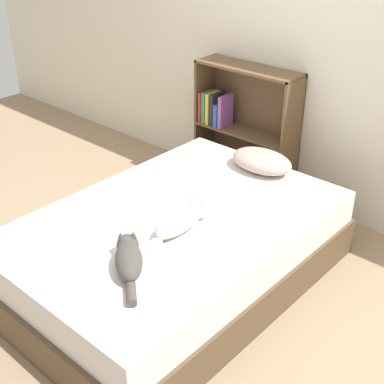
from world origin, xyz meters
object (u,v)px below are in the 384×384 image
(cat_light, at_px, (183,219))
(bookshelf, at_px, (244,126))
(pillow, at_px, (262,161))
(cat_dark, at_px, (129,258))
(bed, at_px, (175,249))

(cat_light, relative_size, bookshelf, 0.58)
(pillow, height_order, cat_dark, cat_dark)
(pillow, distance_m, cat_dark, 1.39)
(bed, relative_size, bookshelf, 1.98)
(cat_dark, xyz_separation_m, bookshelf, (-0.63, 1.82, 0.01))
(bookshelf, bearing_deg, pillow, -42.09)
(bed, xyz_separation_m, cat_dark, (0.17, -0.53, 0.30))
(bed, xyz_separation_m, cat_light, (0.13, -0.07, 0.30))
(cat_light, xyz_separation_m, bookshelf, (-0.58, 1.36, 0.00))
(pillow, bearing_deg, cat_light, -83.80)
(bed, xyz_separation_m, bookshelf, (-0.46, 1.29, 0.31))
(bed, height_order, cat_dark, cat_dark)
(cat_light, height_order, bookshelf, bookshelf)
(bed, distance_m, cat_light, 0.34)
(pillow, xyz_separation_m, bookshelf, (-0.48, 0.44, -0.01))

